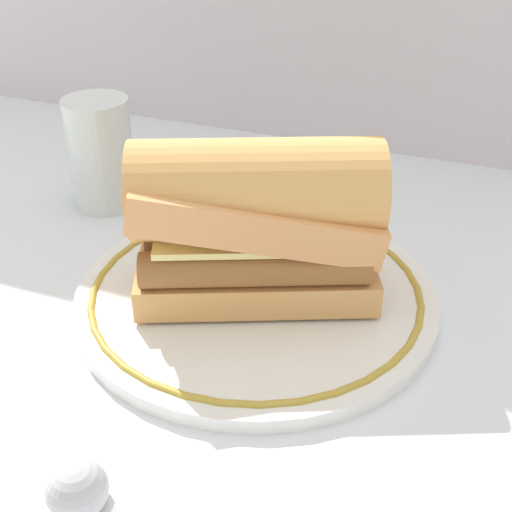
% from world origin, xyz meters
% --- Properties ---
extents(ground_plane, '(1.50, 1.50, 0.00)m').
position_xyz_m(ground_plane, '(0.00, 0.00, 0.00)').
color(ground_plane, silver).
extents(plate, '(0.29, 0.29, 0.01)m').
position_xyz_m(plate, '(0.01, 0.03, 0.01)').
color(plate, white).
rests_on(plate, ground_plane).
extents(sausage_sandwich, '(0.21, 0.16, 0.13)m').
position_xyz_m(sausage_sandwich, '(0.01, 0.03, 0.08)').
color(sausage_sandwich, tan).
rests_on(sausage_sandwich, plate).
extents(drinking_glass, '(0.07, 0.07, 0.11)m').
position_xyz_m(drinking_glass, '(-0.20, 0.14, 0.05)').
color(drinking_glass, silver).
rests_on(drinking_glass, ground_plane).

